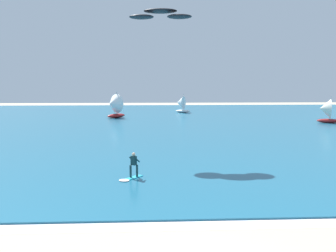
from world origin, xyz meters
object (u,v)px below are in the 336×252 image
sailboat_center_horizon (326,111)px  sailboat_outermost (181,104)px  kitesurfer (132,169)px  sailboat_far_right (114,106)px  kite (160,14)px

sailboat_center_horizon → sailboat_outermost: (-20.90, 21.92, -0.12)m
kitesurfer → sailboat_far_right: sailboat_far_right is taller
sailboat_far_right → sailboat_outermost: 17.72m
sailboat_far_right → sailboat_center_horizon: size_ratio=1.15×
kite → sailboat_outermost: kite is taller
kitesurfer → kite: kite is taller
sailboat_far_right → kitesurfer: bearing=-83.1°
kitesurfer → sailboat_outermost: (7.88, 54.58, 1.20)m
kite → sailboat_center_horizon: kite is taller
kitesurfer → kite: (2.14, 8.66, 11.36)m
kite → sailboat_far_right: bearing=102.2°
sailboat_center_horizon → sailboat_outermost: bearing=133.6°
kitesurfer → sailboat_center_horizon: bearing=48.6°
sailboat_far_right → sailboat_outermost: (13.06, 11.96, -0.40)m
kite → sailboat_center_horizon: bearing=42.0°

